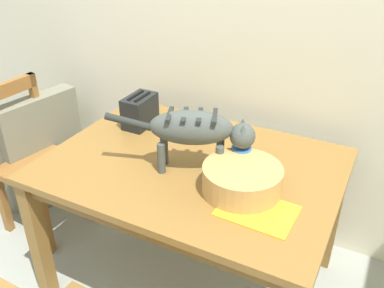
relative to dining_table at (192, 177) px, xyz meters
The scene contains 11 objects.
wall_rear 0.89m from the dining_table, 89.91° to the left, with size 4.25×0.11×2.50m.
dining_table is the anchor object (origin of this frame).
cat 0.29m from the dining_table, 39.95° to the right, with size 0.62×0.30×0.29m.
saucer_bowl 0.25m from the dining_table, ahead, with size 0.17×0.17×0.04m, color #3A8B55.
coffee_mug 0.29m from the dining_table, ahead, with size 0.13×0.09×0.09m.
magazine 0.45m from the dining_table, 27.32° to the right, with size 0.30×0.22×0.01m, color gold.
book_stack 0.34m from the dining_table, 114.97° to the left, with size 0.20×0.12×0.05m.
wicker_basket 0.34m from the dining_table, 19.95° to the right, with size 0.33×0.33×0.12m.
toaster 0.51m from the dining_table, 153.35° to the left, with size 0.12×0.20×0.18m.
wooden_chair_near 1.08m from the dining_table, behind, with size 0.45×0.45×0.93m.
wicker_armchair 1.46m from the dining_table, behind, with size 0.64×0.67×0.78m.
Camera 1 is at (0.76, -0.47, 1.79)m, focal length 38.87 mm.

